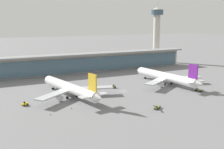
{
  "coord_description": "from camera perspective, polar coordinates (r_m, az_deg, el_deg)",
  "views": [
    {
      "loc": [
        -75.88,
        -135.73,
        39.75
      ],
      "look_at": [
        0.0,
        14.58,
        7.31
      ],
      "focal_mm": 44.14,
      "sensor_mm": 36.0,
      "label": 1
    }
  ],
  "objects": [
    {
      "name": "ground_plane",
      "position": [
        160.5,
        2.35,
        -3.44
      ],
      "size": [
        1200.0,
        1200.0,
        0.0
      ],
      "primitive_type": "plane",
      "color": "slate"
    },
    {
      "name": "airliner_left_stand",
      "position": [
        147.87,
        -8.61,
        -2.81
      ],
      "size": [
        45.11,
        59.4,
        15.9
      ],
      "color": "white",
      "rests_on": "ground"
    },
    {
      "name": "airliner_centre_stand",
      "position": [
        179.15,
        11.25,
        -0.49
      ],
      "size": [
        45.72,
        59.75,
        15.9
      ],
      "color": "white",
      "rests_on": "ground"
    },
    {
      "name": "service_truck_near_nose_olive",
      "position": [
        129.94,
        9.32,
        -6.68
      ],
      "size": [
        6.33,
        5.03,
        2.7
      ],
      "color": "olive",
      "rests_on": "ground"
    },
    {
      "name": "service_truck_under_wing_olive",
      "position": [
        167.27,
        0.27,
        -2.54
      ],
      "size": [
        3.24,
        2.48,
        2.05
      ],
      "color": "olive",
      "rests_on": "ground"
    },
    {
      "name": "service_truck_mid_apron_grey",
      "position": [
        166.26,
        -3.6,
        -2.64
      ],
      "size": [
        2.44,
        3.22,
        2.05
      ],
      "color": "gray",
      "rests_on": "ground"
    },
    {
      "name": "service_truck_by_tail_yellow",
      "position": [
        139.16,
        -17.58,
        -5.84
      ],
      "size": [
        3.29,
        2.64,
        2.05
      ],
      "color": "yellow",
      "rests_on": "ground"
    },
    {
      "name": "service_truck_on_taxiway_olive",
      "position": [
        167.52,
        17.54,
        -3.06
      ],
      "size": [
        3.44,
        6.88,
        2.7
      ],
      "color": "olive",
      "rests_on": "ground"
    },
    {
      "name": "terminal_building",
      "position": [
        219.84,
        -6.31,
        2.5
      ],
      "size": [
        189.13,
        12.8,
        15.2
      ],
      "color": "#B2ADA3",
      "rests_on": "ground"
    },
    {
      "name": "control_tower",
      "position": [
        280.81,
        9.24,
        9.21
      ],
      "size": [
        12.0,
        12.0,
        58.66
      ],
      "color": "#B2ADA3",
      "rests_on": "ground"
    },
    {
      "name": "safety_cone_alpha",
      "position": [
        123.25,
        -12.61,
        -8.03
      ],
      "size": [
        0.62,
        0.62,
        0.7
      ],
      "color": "orange",
      "rests_on": "ground"
    },
    {
      "name": "safety_cone_bravo",
      "position": [
        129.6,
        -8.38,
        -6.93
      ],
      "size": [
        0.62,
        0.62,
        0.7
      ],
      "color": "orange",
      "rests_on": "ground"
    }
  ]
}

